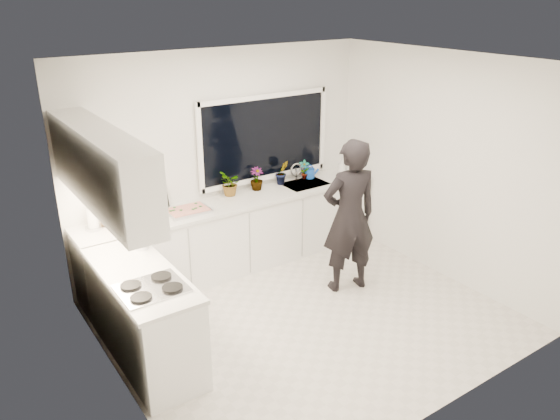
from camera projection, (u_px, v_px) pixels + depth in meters
floor at (306, 319)px, 5.93m from camera, size 4.00×3.50×0.02m
wall_back at (223, 160)px, 6.76m from camera, size 4.00×0.02×2.70m
wall_left at (109, 254)px, 4.36m from camera, size 0.02×3.50×2.70m
wall_right at (443, 168)px, 6.47m from camera, size 0.02×3.50×2.70m
ceiling at (312, 62)px, 4.91m from camera, size 4.00×3.50×0.02m
window at (265, 138)px, 6.97m from camera, size 1.80×0.02×1.00m
base_cabinets_back at (238, 235)px, 6.87m from camera, size 3.92×0.58×0.88m
base_cabinets_left at (144, 317)px, 5.15m from camera, size 0.58×1.60×0.88m
countertop_back at (237, 201)px, 6.69m from camera, size 3.94×0.62×0.04m
countertop_left at (139, 274)px, 4.98m from camera, size 0.62×1.60×0.04m
upper_cabinets at (101, 168)px, 4.82m from camera, size 0.34×2.10×0.70m
sink at (305, 187)px, 7.26m from camera, size 0.58×0.42×0.14m
faucet at (296, 172)px, 7.35m from camera, size 0.03×0.03×0.22m
stovetop at (152, 288)px, 4.69m from camera, size 0.56×0.48×0.03m
person at (349, 217)px, 6.21m from camera, size 0.75×0.58×1.82m
pizza_tray at (188, 211)px, 6.31m from camera, size 0.49×0.37×0.03m
pizza at (188, 209)px, 6.30m from camera, size 0.45×0.33×0.01m
watering_can at (309, 173)px, 7.44m from camera, size 0.18×0.18×0.13m
paper_towel_roll at (92, 218)px, 5.81m from camera, size 0.14×0.14×0.26m
knife_block at (106, 215)px, 5.94m from camera, size 0.14×0.11×0.22m
utensil_crock at (142, 241)px, 5.39m from camera, size 0.17×0.17×0.16m
picture_frame_large at (123, 206)px, 6.12m from camera, size 0.21×0.09×0.28m
picture_frame_small at (159, 197)px, 6.34m from camera, size 0.24×0.09×0.30m
herb_plants at (252, 179)px, 6.92m from camera, size 1.38×0.34×0.32m
soap_bottles at (343, 169)px, 7.35m from camera, size 0.25×0.17×0.31m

